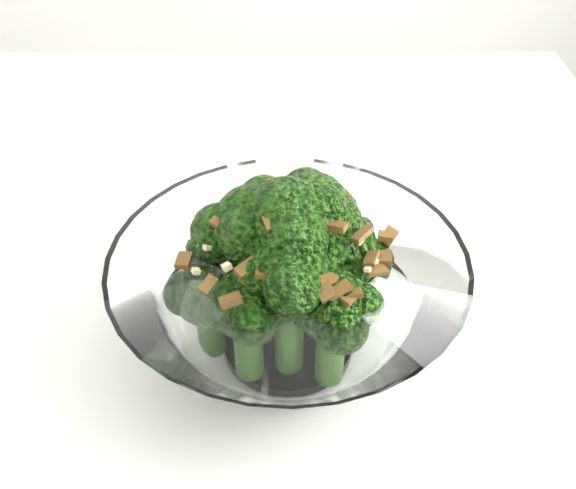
{
  "coord_description": "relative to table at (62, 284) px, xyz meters",
  "views": [
    {
      "loc": [
        0.22,
        -0.36,
        1.12
      ],
      "look_at": [
        0.23,
        -0.04,
        0.85
      ],
      "focal_mm": 40.0,
      "sensor_mm": 36.0,
      "label": 1
    }
  ],
  "objects": [
    {
      "name": "broccoli_dish",
      "position": [
        0.22,
        -0.14,
        0.13
      ],
      "size": [
        0.24,
        0.24,
        0.15
      ],
      "color": "white",
      "rests_on": "table"
    },
    {
      "name": "table",
      "position": [
        0.0,
        0.0,
        0.0
      ],
      "size": [
        1.22,
        0.82,
        0.75
      ],
      "color": "white",
      "rests_on": "ground"
    }
  ]
}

